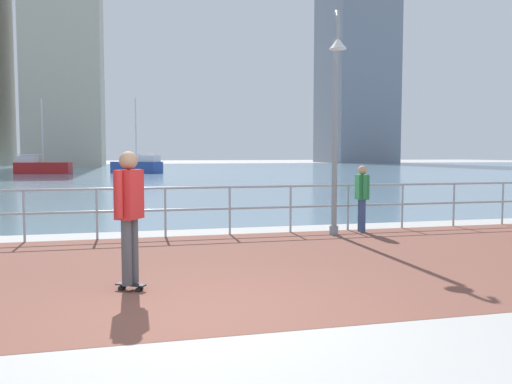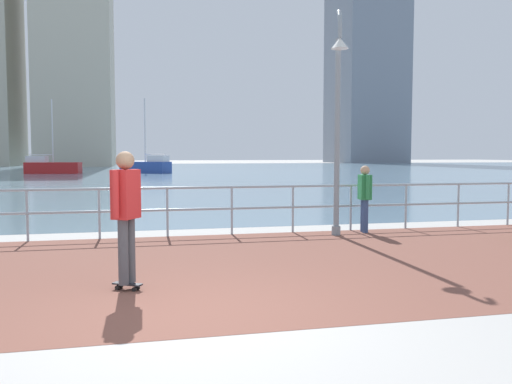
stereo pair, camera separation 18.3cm
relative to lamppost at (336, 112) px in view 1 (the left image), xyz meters
The scene contains 11 objects.
ground 35.26m from the lamppost, 95.80° to the left, with size 220.00×220.00×0.00m, color #ADAAA5.
brick_paving 5.05m from the lamppost, 145.77° to the right, with size 28.00×6.36×0.01m, color brown.
harbor_water 45.98m from the lamppost, 94.44° to the left, with size 180.00×88.00×0.00m, color slate.
waterfront_railing 4.11m from the lamppost, 167.83° to the left, with size 25.25×0.06×1.07m.
lamppost is the anchor object (origin of this frame).
skateboarder 5.85m from the lamppost, 140.09° to the right, with size 0.40×0.51×1.80m.
bystander 2.01m from the lamppost, 26.64° to the left, with size 0.29×0.56×1.51m.
sailboat_teal 40.08m from the lamppost, 94.64° to the left, with size 4.83×4.35×6.99m.
sailboat_ivory 42.02m from the lamppost, 106.31° to the left, with size 4.99×2.29×6.75m.
tower_brick 106.23m from the lamppost, 65.18° to the left, with size 13.11×15.99×47.97m.
tower_concrete 77.36m from the lamppost, 99.81° to the left, with size 10.61×16.66×38.44m.
Camera 1 is at (-0.80, -5.46, 1.76)m, focal length 36.79 mm.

